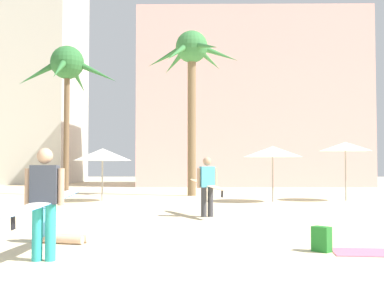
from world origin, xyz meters
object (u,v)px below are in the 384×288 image
palm_tree_center (192,62)px  cafe_umbrella_0 (102,155)px  cafe_umbrella_1 (345,147)px  person_mid_left (207,184)px  person_mid_right (53,226)px  person_near_left (47,199)px  cafe_umbrella_2 (273,152)px  backpack (322,240)px  beach_towel (382,253)px  palm_tree_left (67,70)px

palm_tree_center → cafe_umbrella_0: 7.01m
cafe_umbrella_1 → person_mid_left: size_ratio=0.83×
person_mid_right → person_near_left: 1.85m
cafe_umbrella_2 → person_mid_right: size_ratio=2.29×
cafe_umbrella_0 → cafe_umbrella_2: 6.90m
backpack → person_mid_right: 4.91m
cafe_umbrella_2 → beach_towel: 11.83m
palm_tree_center → cafe_umbrella_1: size_ratio=3.33×
palm_tree_center → person_mid_left: palm_tree_center is taller
backpack → person_near_left: (-4.41, -0.75, 0.72)m
person_mid_right → backpack: bearing=3.2°
beach_towel → person_mid_left: size_ratio=0.54×
backpack → person_near_left: person_near_left is taller
cafe_umbrella_2 → person_near_left: cafe_umbrella_2 is taller
beach_towel → backpack: (-0.95, 0.13, 0.19)m
beach_towel → person_near_left: (-5.36, -0.61, 0.91)m
palm_tree_left → backpack: bearing=-61.9°
backpack → cafe_umbrella_2: bearing=40.6°
cafe_umbrella_0 → backpack: 13.37m
cafe_umbrella_0 → person_mid_right: cafe_umbrella_0 is taller
cafe_umbrella_0 → cafe_umbrella_2: (6.89, -0.31, 0.11)m
cafe_umbrella_2 → person_near_left: 13.42m
palm_tree_center → person_mid_right: (-2.43, -14.74, -6.22)m
person_mid_right → person_mid_left: bearing=72.6°
cafe_umbrella_1 → beach_towel: 12.94m
palm_tree_left → cafe_umbrella_2: bearing=-25.6°
palm_tree_center → cafe_umbrella_2: palm_tree_center is taller
person_near_left → backpack: bearing=-82.4°
palm_tree_center → person_near_left: (-2.03, -16.43, -5.60)m
person_mid_right → palm_tree_left: bearing=118.4°
cafe_umbrella_1 → cafe_umbrella_2: bearing=-167.1°
cafe_umbrella_0 → cafe_umbrella_1: (10.01, 0.40, 0.33)m
palm_tree_left → cafe_umbrella_1: size_ratio=3.06×
cafe_umbrella_0 → backpack: (5.99, -11.83, -1.70)m
cafe_umbrella_2 → cafe_umbrella_1: bearing=12.9°
palm_tree_center → cafe_umbrella_1: palm_tree_center is taller
palm_tree_left → person_mid_left: bearing=-56.6°
backpack → person_near_left: 4.53m
palm_tree_center → backpack: 17.08m
beach_towel → person_mid_left: bearing=115.1°
cafe_umbrella_0 → beach_towel: size_ratio=1.50×
backpack → person_mid_left: person_mid_left is taller
beach_towel → backpack: bearing=172.0°
cafe_umbrella_0 → cafe_umbrella_1: bearing=2.3°
cafe_umbrella_2 → backpack: size_ratio=5.62×
palm_tree_left → cafe_umbrella_1: bearing=-16.9°
beach_towel → person_mid_right: size_ratio=1.54×
person_mid_left → person_mid_right: (-2.99, -4.83, -0.61)m
palm_tree_center → cafe_umbrella_1: 8.45m
person_near_left → palm_tree_center: bearing=-9.0°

